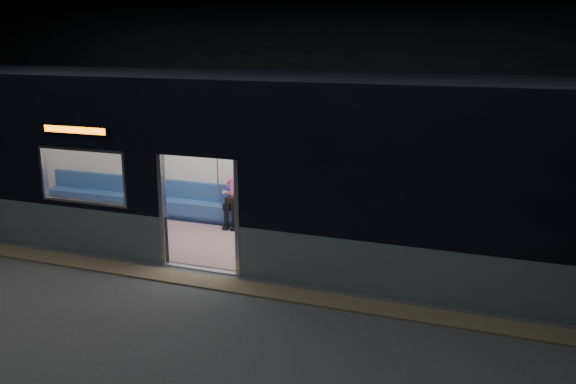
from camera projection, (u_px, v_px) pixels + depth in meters
The scene contains 7 objects.
station_floor at pixel (171, 292), 9.90m from camera, with size 24.00×14.00×0.01m, color #47494C.
station_envelope at pixel (159, 62), 8.99m from camera, with size 24.00×14.00×5.00m.
tactile_strip at pixel (187, 279), 10.39m from camera, with size 22.80×0.50×0.03m, color #8C7F59.
metro_car at pixel (235, 153), 11.75m from camera, with size 18.00×3.04×3.35m.
passenger at pixel (236, 193), 13.09m from camera, with size 0.36×0.61×1.28m.
handbag at pixel (233, 200), 12.93m from camera, with size 0.27×0.23×0.13m, color black.
transit_map at pixel (438, 172), 11.77m from camera, with size 1.06×0.03×0.69m, color white.
Camera 1 is at (5.00, -7.93, 4.03)m, focal length 38.00 mm.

